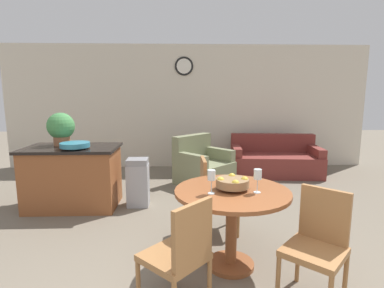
% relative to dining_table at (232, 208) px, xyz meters
% --- Properties ---
extents(wall_back, '(8.00, 0.09, 2.70)m').
position_rel_dining_table_xyz_m(wall_back, '(-0.32, 4.08, 0.77)').
color(wall_back, beige).
rests_on(wall_back, ground_plane).
extents(dining_table, '(1.06, 1.06, 0.76)m').
position_rel_dining_table_xyz_m(dining_table, '(0.00, 0.00, 0.00)').
color(dining_table, brown).
rests_on(dining_table, ground_plane).
extents(dining_chair_near_left, '(0.59, 0.59, 0.89)m').
position_rel_dining_table_xyz_m(dining_chair_near_left, '(-0.47, -0.60, -0.09)').
color(dining_chair_near_left, '#9E6B3D').
rests_on(dining_chair_near_left, ground_plane).
extents(dining_chair_near_right, '(0.59, 0.59, 0.89)m').
position_rel_dining_table_xyz_m(dining_chair_near_right, '(0.60, -0.47, -0.09)').
color(dining_chair_near_right, '#9E6B3D').
rests_on(dining_chair_near_right, ground_plane).
extents(dining_chair_far_side, '(0.43, 0.43, 0.89)m').
position_rel_dining_table_xyz_m(dining_chair_far_side, '(-0.09, 0.76, -0.09)').
color(dining_chair_far_side, '#9E6B3D').
rests_on(dining_chair_far_side, ground_plane).
extents(fruit_bowl, '(0.30, 0.30, 0.13)m').
position_rel_dining_table_xyz_m(fruit_bowl, '(0.00, -0.00, 0.24)').
color(fruit_bowl, olive).
rests_on(fruit_bowl, dining_table).
extents(wine_glass_left, '(0.07, 0.07, 0.22)m').
position_rel_dining_table_xyz_m(wine_glass_left, '(-0.20, -0.10, 0.33)').
color(wine_glass_left, silver).
rests_on(wine_glass_left, dining_table).
extents(wine_glass_right, '(0.07, 0.07, 0.22)m').
position_rel_dining_table_xyz_m(wine_glass_right, '(0.21, -0.09, 0.33)').
color(wine_glass_right, silver).
rests_on(wine_glass_right, dining_table).
extents(kitchen_island, '(1.30, 0.80, 0.89)m').
position_rel_dining_table_xyz_m(kitchen_island, '(-2.04, 1.62, -0.14)').
color(kitchen_island, brown).
rests_on(kitchen_island, ground_plane).
extents(teal_bowl, '(0.39, 0.39, 0.09)m').
position_rel_dining_table_xyz_m(teal_bowl, '(-1.92, 1.45, 0.36)').
color(teal_bowl, teal).
rests_on(teal_bowl, kitchen_island).
extents(potted_plant, '(0.39, 0.39, 0.48)m').
position_rel_dining_table_xyz_m(potted_plant, '(-2.22, 1.76, 0.56)').
color(potted_plant, '#A36642').
rests_on(potted_plant, kitchen_island).
extents(trash_bin, '(0.31, 0.28, 0.71)m').
position_rel_dining_table_xyz_m(trash_bin, '(-1.11, 1.64, -0.24)').
color(trash_bin, '#9E9EA3').
rests_on(trash_bin, ground_plane).
extents(couch, '(1.82, 1.07, 0.80)m').
position_rel_dining_table_xyz_m(couch, '(1.45, 3.33, -0.31)').
color(couch, maroon).
rests_on(couch, ground_plane).
extents(armchair, '(1.19, 1.19, 0.88)m').
position_rel_dining_table_xyz_m(armchair, '(-0.08, 2.74, -0.29)').
color(armchair, '#7A7F5B').
rests_on(armchair, ground_plane).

